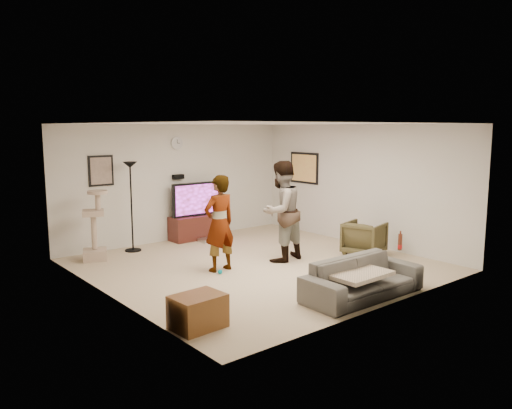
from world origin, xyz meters
TOP-DOWN VIEW (x-y plane):
  - floor at (0.00, 0.00)m, footprint 5.50×5.50m
  - ceiling at (0.00, 0.00)m, footprint 5.50×5.50m
  - wall_back at (0.00, 2.75)m, footprint 5.50×0.04m
  - wall_front at (0.00, -2.75)m, footprint 5.50×0.04m
  - wall_left at (-2.75, 0.00)m, footprint 0.04×5.50m
  - wall_right at (2.75, 0.00)m, footprint 0.04×5.50m
  - wall_clock at (0.00, 2.72)m, footprint 0.26×0.04m
  - wall_speaker at (0.00, 2.69)m, footprint 0.25×0.10m
  - picture_back at (-1.70, 2.73)m, footprint 0.42×0.03m
  - picture_right at (2.73, 1.60)m, footprint 0.03×0.78m
  - tv_stand at (0.36, 2.50)m, footprint 1.26×0.45m
  - console_box at (0.38, 2.11)m, footprint 0.40×0.30m
  - tv at (0.36, 2.50)m, footprint 1.22×0.08m
  - tv_screen at (0.36, 2.46)m, footprint 1.12×0.01m
  - floor_lamp at (-1.26, 2.37)m, footprint 0.32×0.32m
  - cat_tree at (-2.12, 2.17)m, footprint 0.55×0.55m
  - person_left at (-0.73, 0.13)m, footprint 0.61×0.41m
  - person_right at (0.53, -0.04)m, footprint 0.99×0.82m
  - sofa at (0.07, -2.30)m, footprint 1.93×0.79m
  - throw_blanket at (-0.08, -2.30)m, footprint 0.91×0.71m
  - beer_bottle at (0.96, -2.30)m, footprint 0.06×0.06m
  - armchair at (2.04, -0.75)m, footprint 0.87×0.85m
  - side_table at (-2.40, -1.75)m, footprint 0.65×0.50m
  - toy_ball at (-0.86, -0.05)m, footprint 0.08×0.08m

SIDE VIEW (x-z plane):
  - floor at x=0.00m, z-range -0.02..0.00m
  - console_box at x=0.38m, z-range 0.00..0.07m
  - toy_ball at x=-0.86m, z-range 0.00..0.08m
  - side_table at x=-2.40m, z-range 0.00..0.42m
  - tv_stand at x=0.36m, z-range 0.00..0.52m
  - sofa at x=0.07m, z-range 0.00..0.56m
  - armchair at x=2.04m, z-range 0.00..0.65m
  - throw_blanket at x=-0.08m, z-range 0.35..0.41m
  - cat_tree at x=-2.12m, z-range 0.00..1.31m
  - beer_bottle at x=0.96m, z-range 0.56..0.81m
  - person_left at x=-0.73m, z-range 0.00..1.65m
  - floor_lamp at x=-1.26m, z-range 0.00..1.77m
  - tv at x=0.36m, z-range 0.52..1.25m
  - tv_screen at x=0.36m, z-range 0.57..1.20m
  - person_right at x=0.53m, z-range 0.00..1.84m
  - wall_back at x=0.00m, z-range 0.00..2.50m
  - wall_front at x=0.00m, z-range 0.00..2.50m
  - wall_left at x=-2.75m, z-range 0.00..2.50m
  - wall_right at x=2.75m, z-range 0.00..2.50m
  - wall_speaker at x=0.00m, z-range 1.33..1.43m
  - picture_right at x=2.73m, z-range 1.19..1.81m
  - picture_back at x=-1.70m, z-range 1.34..1.86m
  - wall_clock at x=0.00m, z-range 1.97..2.23m
  - ceiling at x=0.00m, z-range 2.50..2.52m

